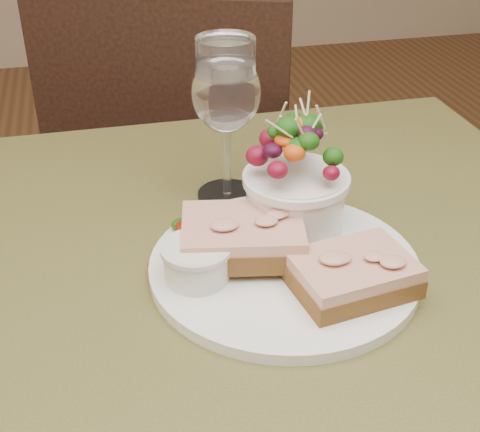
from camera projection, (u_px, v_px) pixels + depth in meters
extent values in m
cube|color=#46431E|center=(255.00, 296.00, 0.66)|extent=(0.80, 0.80, 0.04)
cylinder|color=black|center=(387.00, 318.00, 1.21)|extent=(0.05, 0.05, 0.71)
cube|color=black|center=(189.00, 192.00, 1.41)|extent=(0.54, 0.54, 0.04)
cube|color=black|center=(163.00, 131.00, 1.13)|extent=(0.41, 0.18, 0.45)
cube|color=black|center=(193.00, 278.00, 1.53)|extent=(0.46, 0.46, 0.45)
cylinder|color=white|center=(284.00, 266.00, 0.66)|extent=(0.27, 0.27, 0.01)
cube|color=#4F2F15|center=(352.00, 279.00, 0.62)|extent=(0.12, 0.10, 0.02)
cube|color=#F5E8BA|center=(353.00, 266.00, 0.61)|extent=(0.12, 0.09, 0.01)
cube|color=#4F2F15|center=(243.00, 241.00, 0.65)|extent=(0.13, 0.11, 0.02)
cube|color=#F5E8BA|center=(243.00, 227.00, 0.64)|extent=(0.13, 0.11, 0.01)
cylinder|color=silver|center=(197.00, 262.00, 0.62)|extent=(0.06, 0.06, 0.04)
cylinder|color=brown|center=(196.00, 249.00, 0.62)|extent=(0.05, 0.05, 0.01)
cylinder|color=white|center=(295.00, 200.00, 0.70)|extent=(0.10, 0.10, 0.06)
ellipsoid|color=#12370A|center=(298.00, 152.00, 0.67)|extent=(0.09, 0.09, 0.06)
ellipsoid|color=#12370A|center=(198.00, 226.00, 0.70)|extent=(0.04, 0.04, 0.01)
sphere|color=maroon|center=(185.00, 229.00, 0.69)|extent=(0.02, 0.02, 0.02)
cylinder|color=white|center=(227.00, 194.00, 0.79)|extent=(0.07, 0.07, 0.00)
cylinder|color=white|center=(227.00, 158.00, 0.77)|extent=(0.01, 0.01, 0.09)
ellipsoid|color=white|center=(226.00, 92.00, 0.72)|extent=(0.08, 0.08, 0.09)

